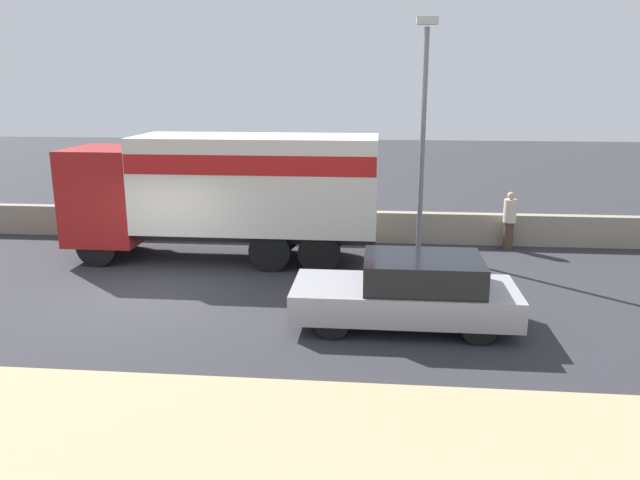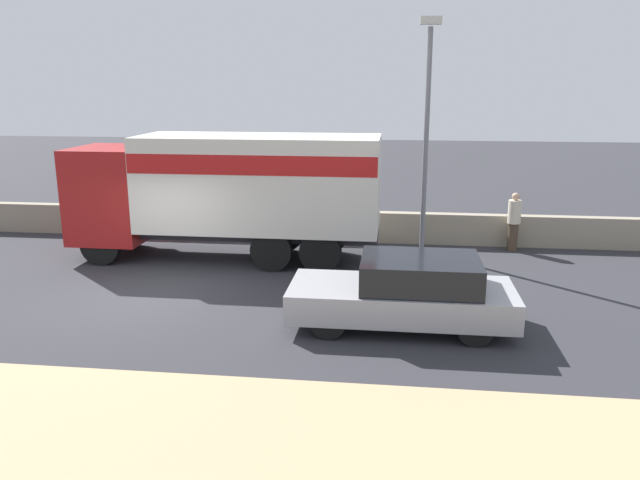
{
  "view_description": "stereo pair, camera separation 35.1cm",
  "coord_description": "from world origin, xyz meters",
  "px_view_note": "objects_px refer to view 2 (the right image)",
  "views": [
    {
      "loc": [
        5.2,
        -12.82,
        4.67
      ],
      "look_at": [
        3.85,
        1.0,
        1.15
      ],
      "focal_mm": 35.0,
      "sensor_mm": 36.0,
      "label": 1
    },
    {
      "loc": [
        5.55,
        -12.78,
        4.67
      ],
      "look_at": [
        3.85,
        1.0,
        1.15
      ],
      "focal_mm": 35.0,
      "sensor_mm": 36.0,
      "label": 2
    }
  ],
  "objects_px": {
    "car_hatchback": "(407,292)",
    "street_lamp": "(427,119)",
    "box_truck": "(231,186)",
    "pedestrian": "(514,221)"
  },
  "relations": [
    {
      "from": "box_truck",
      "to": "pedestrian",
      "type": "xyz_separation_m",
      "value": [
        7.7,
        1.82,
        -1.15
      ]
    },
    {
      "from": "car_hatchback",
      "to": "street_lamp",
      "type": "bearing_deg",
      "value": -95.12
    },
    {
      "from": "car_hatchback",
      "to": "pedestrian",
      "type": "distance_m",
      "value": 6.88
    },
    {
      "from": "street_lamp",
      "to": "car_hatchback",
      "type": "distance_m",
      "value": 6.36
    },
    {
      "from": "box_truck",
      "to": "car_hatchback",
      "type": "relative_size",
      "value": 1.88
    },
    {
      "from": "box_truck",
      "to": "car_hatchback",
      "type": "bearing_deg",
      "value": 136.94
    },
    {
      "from": "car_hatchback",
      "to": "pedestrian",
      "type": "relative_size",
      "value": 2.61
    },
    {
      "from": "street_lamp",
      "to": "car_hatchback",
      "type": "relative_size",
      "value": 1.45
    },
    {
      "from": "box_truck",
      "to": "pedestrian",
      "type": "distance_m",
      "value": 8.0
    },
    {
      "from": "street_lamp",
      "to": "car_hatchback",
      "type": "bearing_deg",
      "value": -95.12
    }
  ]
}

